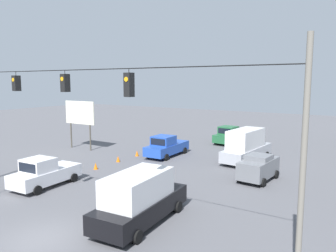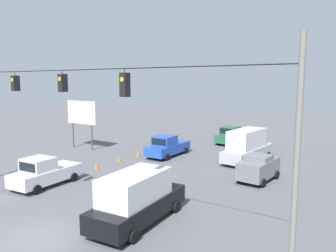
% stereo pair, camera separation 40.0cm
% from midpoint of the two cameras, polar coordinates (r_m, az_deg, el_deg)
% --- Properties ---
extents(ground_plane, '(140.00, 140.00, 0.00)m').
position_cam_midpoint_polar(ground_plane, '(17.58, -21.52, -17.78)').
color(ground_plane, '#56565B').
extents(overhead_signal_span, '(22.38, 0.38, 8.94)m').
position_cam_midpoint_polar(overhead_signal_span, '(17.03, -17.69, 0.69)').
color(overhead_signal_span, slate).
rests_on(overhead_signal_span, ground_plane).
extents(box_truck_black_crossing_near, '(2.80, 6.53, 2.75)m').
position_cam_midpoint_polar(box_truck_black_crossing_near, '(17.64, -5.57, -12.38)').
color(box_truck_black_crossing_near, black).
rests_on(box_truck_black_crossing_near, ground_plane).
extents(pickup_truck_green_withflow_deep, '(2.67, 5.51, 2.12)m').
position_cam_midpoint_polar(pickup_truck_green_withflow_deep, '(40.22, 10.47, -1.61)').
color(pickup_truck_green_withflow_deep, '#236038').
rests_on(pickup_truck_green_withflow_deep, ground_plane).
extents(pickup_truck_white_parked_shoulder, '(2.53, 5.16, 2.12)m').
position_cam_midpoint_polar(pickup_truck_white_parked_shoulder, '(25.13, -21.18, -7.65)').
color(pickup_truck_white_parked_shoulder, silver).
rests_on(pickup_truck_white_parked_shoulder, ground_plane).
extents(sedan_grey_oncoming_far, '(2.34, 4.16, 1.97)m').
position_cam_midpoint_polar(sedan_grey_oncoming_far, '(25.73, 15.05, -6.92)').
color(sedan_grey_oncoming_far, slate).
rests_on(sedan_grey_oncoming_far, ground_plane).
extents(pickup_truck_blue_withflow_far, '(2.34, 5.57, 2.12)m').
position_cam_midpoint_polar(pickup_truck_blue_withflow_far, '(32.81, -0.67, -3.58)').
color(pickup_truck_blue_withflow_far, '#234CB2').
rests_on(pickup_truck_blue_withflow_far, ground_plane).
extents(box_truck_silver_oncoming_deep, '(2.82, 7.18, 3.04)m').
position_cam_midpoint_polar(box_truck_silver_oncoming_deep, '(31.41, 13.12, -3.34)').
color(box_truck_silver_oncoming_deep, '#A8AAB2').
rests_on(box_truck_silver_oncoming_deep, ground_plane).
extents(traffic_cone_nearest, '(0.35, 0.35, 0.57)m').
position_cam_midpoint_polar(traffic_cone_nearest, '(25.39, -22.70, -9.20)').
color(traffic_cone_nearest, orange).
rests_on(traffic_cone_nearest, ground_plane).
extents(traffic_cone_second, '(0.35, 0.35, 0.57)m').
position_cam_midpoint_polar(traffic_cone_second, '(26.85, -17.60, -8.04)').
color(traffic_cone_second, orange).
rests_on(traffic_cone_second, ground_plane).
extents(traffic_cone_third, '(0.35, 0.35, 0.57)m').
position_cam_midpoint_polar(traffic_cone_third, '(28.79, -12.88, -6.81)').
color(traffic_cone_third, orange).
rests_on(traffic_cone_third, ground_plane).
extents(traffic_cone_fourth, '(0.35, 0.35, 0.57)m').
position_cam_midpoint_polar(traffic_cone_fourth, '(30.98, -9.05, -5.67)').
color(traffic_cone_fourth, orange).
rests_on(traffic_cone_fourth, ground_plane).
extents(traffic_cone_fifth, '(0.35, 0.35, 0.57)m').
position_cam_midpoint_polar(traffic_cone_fifth, '(33.10, -5.77, -4.75)').
color(traffic_cone_fifth, orange).
rests_on(traffic_cone_fifth, ground_plane).
extents(roadside_billboard, '(4.29, 0.16, 5.31)m').
position_cam_midpoint_polar(roadside_billboard, '(37.17, -15.41, 1.86)').
color(roadside_billboard, '#4C473D').
rests_on(roadside_billboard, ground_plane).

